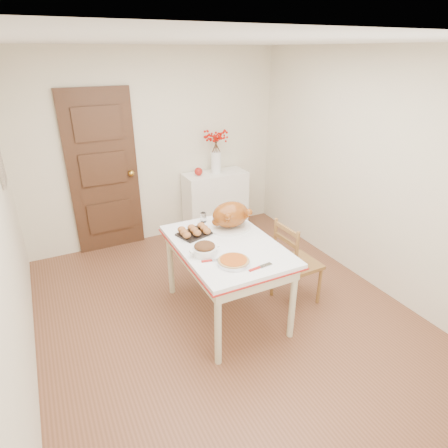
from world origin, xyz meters
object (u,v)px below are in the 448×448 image
kitchen_table (226,279)px  turkey_platter (231,216)px  sideboard (215,202)px  pumpkin_pie (234,261)px  chair_oak (297,262)px

kitchen_table → turkey_platter: turkey_platter is taller
sideboard → pumpkin_pie: (-0.86, -2.15, 0.38)m
kitchen_table → pumpkin_pie: pumpkin_pie is taller
sideboard → turkey_platter: size_ratio=2.00×
sideboard → pumpkin_pie: 2.35m
sideboard → turkey_platter: bearing=-110.0°
kitchen_table → turkey_platter: size_ratio=3.00×
chair_oak → pumpkin_pie: chair_oak is taller
kitchen_table → pumpkin_pie: 0.57m
pumpkin_pie → chair_oak: bearing=14.9°
kitchen_table → chair_oak: 0.77m
turkey_platter → chair_oak: bearing=-56.3°
chair_oak → turkey_platter: turkey_platter is taller
chair_oak → turkey_platter: size_ratio=2.08×
sideboard → kitchen_table: size_ratio=0.67×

